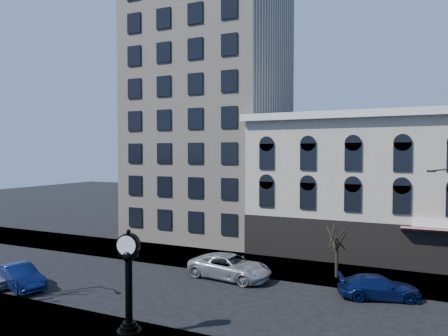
% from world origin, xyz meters
% --- Properties ---
extents(ground, '(160.00, 160.00, 0.00)m').
position_xyz_m(ground, '(0.00, 0.00, 0.00)').
color(ground, black).
rests_on(ground, ground).
extents(sidewalk_far, '(160.00, 6.00, 0.12)m').
position_xyz_m(sidewalk_far, '(0.00, 8.00, 0.06)').
color(sidewalk_far, gray).
rests_on(sidewalk_far, ground).
extents(cream_tower, '(15.90, 15.40, 42.50)m').
position_xyz_m(cream_tower, '(-6.11, 18.88, 19.32)').
color(cream_tower, beige).
rests_on(cream_tower, ground).
extents(victorian_row, '(22.60, 11.19, 12.50)m').
position_xyz_m(victorian_row, '(12.00, 15.89, 6.00)').
color(victorian_row, '#C1B59F').
rests_on(victorian_row, ground).
extents(street_clock, '(1.19, 1.19, 5.25)m').
position_xyz_m(street_clock, '(1.64, -6.67, 2.49)').
color(street_clock, black).
rests_on(street_clock, sidewalk_near).
extents(bare_tree_far, '(2.44, 2.44, 4.19)m').
position_xyz_m(bare_tree_far, '(9.55, 7.03, 3.27)').
color(bare_tree_far, '#2E2317').
rests_on(bare_tree_far, sidewalk_far).
extents(car_near_b, '(5.05, 2.92, 1.58)m').
position_xyz_m(car_near_b, '(-9.69, -3.62, 0.79)').
color(car_near_b, '#0C194C').
rests_on(car_near_b, ground).
extents(car_far_a, '(6.43, 3.57, 1.70)m').
position_xyz_m(car_far_a, '(2.46, 4.04, 0.85)').
color(car_far_a, '#A5A8AD').
rests_on(car_far_a, ground).
extents(car_far_b, '(5.33, 3.41, 1.44)m').
position_xyz_m(car_far_b, '(12.53, 4.06, 0.72)').
color(car_far_b, '#0C194C').
rests_on(car_far_b, ground).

